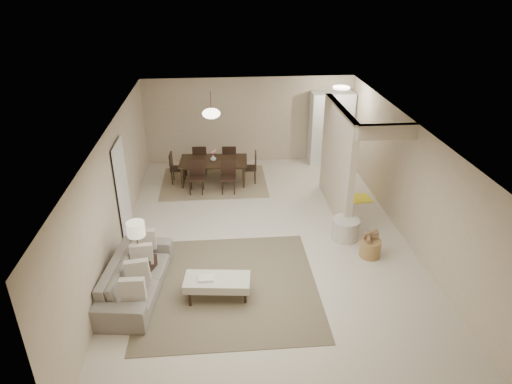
{
  "coord_description": "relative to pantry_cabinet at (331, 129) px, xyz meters",
  "views": [
    {
      "loc": [
        -0.89,
        -8.27,
        5.23
      ],
      "look_at": [
        -0.16,
        0.19,
        1.05
      ],
      "focal_mm": 32.0,
      "sensor_mm": 36.0,
      "label": 1
    }
  ],
  "objects": [
    {
      "name": "pendant_light",
      "position": [
        -3.41,
        -1.14,
        0.87
      ],
      "size": [
        0.46,
        0.46,
        0.71
      ],
      "color": "#4D3721",
      "rests_on": "ceiling"
    },
    {
      "name": "floor",
      "position": [
        -2.35,
        -4.15,
        -1.05
      ],
      "size": [
        9.0,
        9.0,
        0.0
      ],
      "primitive_type": "plane",
      "color": "beige",
      "rests_on": "ground"
    },
    {
      "name": "sofa",
      "position": [
        -4.8,
        -5.68,
        -0.73
      ],
      "size": [
        2.31,
        1.14,
        0.65
      ],
      "primitive_type": "imported",
      "rotation": [
        0.0,
        0.0,
        1.44
      ],
      "color": "gray",
      "rests_on": "floor"
    },
    {
      "name": "ceiling",
      "position": [
        -2.35,
        -4.15,
        1.45
      ],
      "size": [
        9.0,
        9.0,
        0.0
      ],
      "primitive_type": "plane",
      "rotation": [
        3.14,
        0.0,
        0.0
      ],
      "color": "white",
      "rests_on": "back_wall"
    },
    {
      "name": "round_pouf",
      "position": [
        -0.62,
        -4.25,
        -0.82
      ],
      "size": [
        0.59,
        0.59,
        0.46
      ],
      "primitive_type": "cylinder",
      "color": "beige",
      "rests_on": "floor"
    },
    {
      "name": "side_table",
      "position": [
        -4.75,
        -5.39,
        -0.8
      ],
      "size": [
        0.58,
        0.58,
        0.49
      ],
      "primitive_type": "cube",
      "rotation": [
        0.0,
        0.0,
        -0.36
      ],
      "color": "black",
      "rests_on": "floor"
    },
    {
      "name": "yellow_mat",
      "position": [
        0.09,
        -2.44,
        -1.04
      ],
      "size": [
        0.91,
        0.6,
        0.01
      ],
      "primitive_type": "cube",
      "rotation": [
        0.0,
        0.0,
        0.09
      ],
      "color": "yellow",
      "rests_on": "floor"
    },
    {
      "name": "doorway",
      "position": [
        -5.32,
        -3.55,
        -0.03
      ],
      "size": [
        0.04,
        0.9,
        2.04
      ],
      "primitive_type": "cube",
      "color": "black",
      "rests_on": "floor"
    },
    {
      "name": "wicker_basket",
      "position": [
        -0.29,
        -4.94,
        -0.87
      ],
      "size": [
        0.44,
        0.44,
        0.36
      ],
      "primitive_type": "cylinder",
      "rotation": [
        0.0,
        0.0,
        0.06
      ],
      "color": "olive",
      "rests_on": "floor"
    },
    {
      "name": "dining_table",
      "position": [
        -3.41,
        -1.14,
        -0.74
      ],
      "size": [
        1.84,
        1.1,
        0.63
      ],
      "primitive_type": "imported",
      "rotation": [
        0.0,
        0.0,
        -0.06
      ],
      "color": "black",
      "rests_on": "dining_rug"
    },
    {
      "name": "partition",
      "position": [
        -0.55,
        -2.9,
        0.2
      ],
      "size": [
        0.15,
        2.5,
        2.5
      ],
      "primitive_type": "cube",
      "color": "#BBAA8D",
      "rests_on": "floor"
    },
    {
      "name": "table_lamp",
      "position": [
        -4.75,
        -5.39,
        0.0
      ],
      "size": [
        0.32,
        0.32,
        0.76
      ],
      "color": "#4D3721",
      "rests_on": "side_table"
    },
    {
      "name": "flush_light",
      "position": [
        -0.05,
        -0.95,
        1.41
      ],
      "size": [
        0.44,
        0.44,
        0.05
      ],
      "primitive_type": "cylinder",
      "color": "white",
      "rests_on": "ceiling"
    },
    {
      "name": "dining_rug",
      "position": [
        -3.41,
        -1.14,
        -1.04
      ],
      "size": [
        2.8,
        2.1,
        0.01
      ],
      "primitive_type": "cube",
      "color": "#756548",
      "rests_on": "floor"
    },
    {
      "name": "ottoman_bench",
      "position": [
        -3.36,
        -5.98,
        -0.72
      ],
      "size": [
        1.19,
        0.64,
        0.41
      ],
      "rotation": [
        0.0,
        0.0,
        -0.11
      ],
      "color": "beige",
      "rests_on": "living_rug"
    },
    {
      "name": "dining_chairs",
      "position": [
        -3.41,
        -1.14,
        -0.62
      ],
      "size": [
        2.3,
        1.72,
        0.85
      ],
      "color": "black",
      "rests_on": "dining_rug"
    },
    {
      "name": "left_wall",
      "position": [
        -5.35,
        -4.15,
        0.2
      ],
      "size": [
        0.0,
        9.0,
        9.0
      ],
      "primitive_type": "plane",
      "rotation": [
        1.57,
        0.0,
        1.57
      ],
      "color": "#BBAA8D",
      "rests_on": "floor"
    },
    {
      "name": "right_wall",
      "position": [
        0.65,
        -4.15,
        0.2
      ],
      "size": [
        0.0,
        9.0,
        9.0
      ],
      "primitive_type": "plane",
      "rotation": [
        1.57,
        0.0,
        -1.57
      ],
      "color": "#BBAA8D",
      "rests_on": "floor"
    },
    {
      "name": "living_rug",
      "position": [
        -3.16,
        -5.68,
        -1.04
      ],
      "size": [
        3.2,
        3.2,
        0.01
      ],
      "primitive_type": "cube",
      "color": "brown",
      "rests_on": "floor"
    },
    {
      "name": "pantry_cabinet",
      "position": [
        0.0,
        0.0,
        0.0
      ],
      "size": [
        1.2,
        0.55,
        2.1
      ],
      "primitive_type": "cube",
      "color": "white",
      "rests_on": "floor"
    },
    {
      "name": "back_wall",
      "position": [
        -2.35,
        0.35,
        0.2
      ],
      "size": [
        6.0,
        0.0,
        6.0
      ],
      "primitive_type": "plane",
      "rotation": [
        1.57,
        0.0,
        0.0
      ],
      "color": "#BBAA8D",
      "rests_on": "floor"
    },
    {
      "name": "vase",
      "position": [
        -3.41,
        -1.14,
        -0.34
      ],
      "size": [
        0.2,
        0.2,
        0.16
      ],
      "primitive_type": "imported",
      "rotation": [
        0.0,
        0.0,
        0.43
      ],
      "color": "silver",
      "rests_on": "dining_table"
    }
  ]
}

